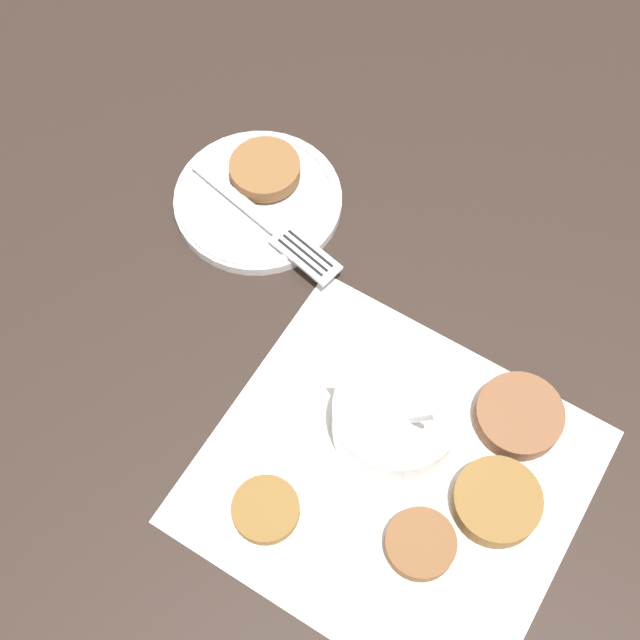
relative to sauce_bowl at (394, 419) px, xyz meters
The scene contains 10 objects.
ground_plane 0.05m from the sauce_bowl, 82.09° to the left, with size 4.00×4.00×0.00m, color black.
napkin 0.05m from the sauce_bowl, 116.86° to the left, with size 0.33×0.31×0.00m.
sauce_bowl is the anchor object (origin of this frame).
fritter_0 0.11m from the sauce_bowl, 147.25° to the right, with size 0.08×0.08×0.02m.
fritter_1 0.14m from the sauce_bowl, 63.35° to the left, with size 0.06×0.06×0.01m.
fritter_2 0.11m from the sauce_bowl, 169.41° to the left, with size 0.08×0.08×0.02m.
fritter_3 0.11m from the sauce_bowl, 129.08° to the left, with size 0.06×0.06×0.02m.
serving_plate 0.28m from the sauce_bowl, 33.53° to the right, with size 0.17×0.17×0.02m.
fritter_on_plate 0.30m from the sauce_bowl, 36.98° to the right, with size 0.07×0.07×0.02m.
fork 0.23m from the sauce_bowl, 32.90° to the right, with size 0.20×0.07×0.00m.
Camera 1 is at (-0.09, 0.24, 0.77)m, focal length 50.00 mm.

